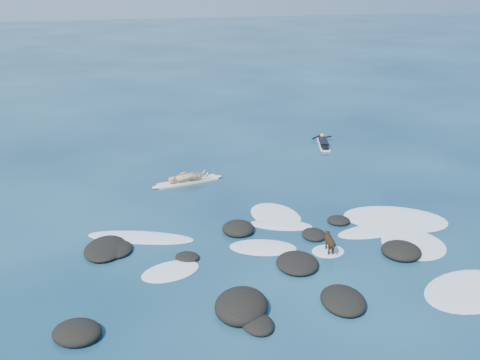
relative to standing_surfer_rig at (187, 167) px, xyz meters
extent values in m
plane|color=#0A2642|center=(2.31, -6.33, -0.72)|extent=(160.00, 160.00, 0.00)
ellipsoid|color=black|center=(1.19, -4.91, -0.61)|extent=(1.40, 1.40, 0.47)
ellipsoid|color=black|center=(-3.41, -5.31, -0.64)|extent=(1.76, 2.05, 0.35)
ellipsoid|color=black|center=(-3.06, -5.40, -0.65)|extent=(1.18, 1.31, 0.30)
ellipsoid|color=black|center=(6.08, -7.58, -0.61)|extent=(1.58, 1.58, 0.44)
ellipsoid|color=black|center=(-4.06, -9.64, -0.61)|extent=(1.59, 1.48, 0.47)
ellipsoid|color=black|center=(0.28, -9.48, -0.56)|extent=(2.01, 2.15, 0.64)
ellipsoid|color=black|center=(3.14, -9.77, -0.62)|extent=(1.29, 1.56, 0.42)
ellipsoid|color=black|center=(-0.03, -9.72, -0.67)|extent=(0.70, 0.61, 0.22)
ellipsoid|color=black|center=(2.52, -7.56, -0.63)|extent=(1.54, 1.64, 0.38)
ellipsoid|color=black|center=(3.69, -5.82, -0.65)|extent=(0.93, 1.03, 0.28)
ellipsoid|color=black|center=(-0.82, -6.37, -0.67)|extent=(1.00, 0.92, 0.22)
ellipsoid|color=black|center=(0.55, -10.21, -0.65)|extent=(1.06, 1.24, 0.30)
ellipsoid|color=black|center=(4.95, -4.98, -0.65)|extent=(1.00, 0.95, 0.27)
ellipsoid|color=white|center=(-2.23, -4.63, -0.71)|extent=(3.90, 2.11, 0.12)
ellipsoid|color=white|center=(-1.42, -7.05, -0.71)|extent=(2.13, 1.65, 0.12)
ellipsoid|color=white|center=(6.10, -5.89, -0.71)|extent=(3.28, 1.32, 0.12)
ellipsoid|color=white|center=(1.75, -6.22, -0.71)|extent=(2.49, 1.72, 0.12)
ellipsoid|color=white|center=(2.81, -4.77, -0.71)|extent=(2.45, 1.59, 0.12)
ellipsoid|color=white|center=(6.80, -7.10, -0.71)|extent=(2.26, 2.35, 0.12)
ellipsoid|color=white|center=(2.84, -3.93, -0.71)|extent=(2.31, 2.75, 0.12)
ellipsoid|color=white|center=(7.12, -5.20, -0.71)|extent=(4.37, 3.47, 0.12)
ellipsoid|color=white|center=(7.01, -9.98, -0.71)|extent=(3.57, 2.81, 0.12)
ellipsoid|color=white|center=(3.79, -6.93, -0.71)|extent=(1.10, 0.90, 0.12)
cube|color=#F6EBC5|center=(0.00, 0.00, -0.67)|extent=(2.73, 1.15, 0.09)
ellipsoid|color=#F6EBC5|center=(1.30, 0.30, -0.67)|extent=(0.59, 0.42, 0.10)
ellipsoid|color=#F6EBC5|center=(-1.30, -0.30, -0.67)|extent=(0.59, 0.42, 0.10)
imported|color=tan|center=(0.00, 0.00, 0.24)|extent=(0.55, 0.71, 1.74)
cube|color=white|center=(7.56, 3.55, -0.67)|extent=(0.99, 2.18, 0.08)
ellipsoid|color=white|center=(7.83, 4.57, -0.67)|extent=(0.36, 0.51, 0.08)
cube|color=black|center=(7.56, 3.55, -0.53)|extent=(0.70, 1.36, 0.21)
sphere|color=tan|center=(7.75, 4.28, -0.41)|extent=(0.27, 0.27, 0.22)
cylinder|color=black|center=(7.52, 4.48, -0.54)|extent=(0.54, 0.17, 0.24)
cylinder|color=black|center=(8.05, 4.35, -0.54)|extent=(0.48, 0.39, 0.24)
cube|color=black|center=(7.39, 2.85, -0.57)|extent=(0.45, 0.60, 0.14)
cylinder|color=black|center=(3.79, -7.03, -0.28)|extent=(0.31, 0.54, 0.25)
sphere|color=black|center=(3.82, -6.80, -0.28)|extent=(0.29, 0.29, 0.26)
sphere|color=black|center=(3.77, -7.26, -0.28)|extent=(0.26, 0.26, 0.24)
sphere|color=black|center=(3.84, -6.65, -0.20)|extent=(0.21, 0.21, 0.19)
cone|color=black|center=(3.85, -6.54, -0.21)|extent=(0.11, 0.13, 0.10)
cone|color=black|center=(3.79, -6.65, -0.12)|extent=(0.09, 0.07, 0.09)
cone|color=black|center=(3.88, -6.66, -0.12)|extent=(0.09, 0.07, 0.09)
cylinder|color=black|center=(3.75, -6.84, -0.55)|extent=(0.07, 0.07, 0.34)
cylinder|color=black|center=(3.88, -6.86, -0.55)|extent=(0.07, 0.07, 0.34)
cylinder|color=black|center=(3.71, -7.20, -0.55)|extent=(0.07, 0.07, 0.34)
cylinder|color=black|center=(3.84, -7.21, -0.55)|extent=(0.07, 0.07, 0.34)
cylinder|color=black|center=(3.75, -7.37, -0.24)|extent=(0.07, 0.25, 0.15)
camera|label=1|loc=(-2.37, -21.42, 8.16)|focal=40.00mm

